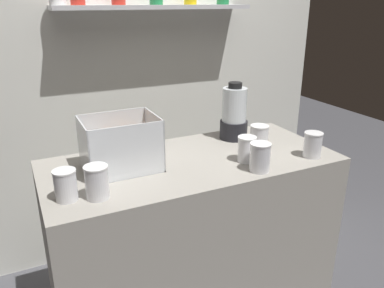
{
  "coord_description": "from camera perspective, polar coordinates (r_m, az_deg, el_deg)",
  "views": [
    {
      "loc": [
        -0.73,
        -1.53,
        1.62
      ],
      "look_at": [
        0.0,
        0.0,
        0.98
      ],
      "focal_mm": 35.93,
      "sensor_mm": 36.0,
      "label": 1
    }
  ],
  "objects": [
    {
      "name": "juice_cup_pomegranate_far_left",
      "position": [
        1.54,
        -18.23,
        -6.06
      ],
      "size": [
        0.09,
        0.09,
        0.12
      ],
      "color": "white",
      "rests_on": "counter"
    },
    {
      "name": "juice_cup_mango_left",
      "position": [
        1.52,
        -13.91,
        -5.85
      ],
      "size": [
        0.09,
        0.09,
        0.13
      ],
      "color": "white",
      "rests_on": "counter"
    },
    {
      "name": "back_wall_unit",
      "position": [
        2.44,
        -7.96,
        12.01
      ],
      "size": [
        2.6,
        0.24,
        2.5
      ],
      "color": "silver",
      "rests_on": "ground_plane"
    },
    {
      "name": "juice_cup_pomegranate_middle",
      "position": [
        1.73,
        10.04,
        -2.22
      ],
      "size": [
        0.09,
        0.09,
        0.13
      ],
      "color": "white",
      "rests_on": "counter"
    },
    {
      "name": "blender_pitcher",
      "position": [
        2.1,
        6.26,
        4.34
      ],
      "size": [
        0.15,
        0.15,
        0.31
      ],
      "color": "black",
      "rests_on": "counter"
    },
    {
      "name": "counter",
      "position": [
        2.06,
        -0.0,
        -13.95
      ],
      "size": [
        1.4,
        0.64,
        0.9
      ],
      "primitive_type": "cube",
      "color": "#9E998E",
      "rests_on": "ground_plane"
    },
    {
      "name": "juice_cup_carrot_far_right",
      "position": [
        1.97,
        9.91,
        0.69
      ],
      "size": [
        0.09,
        0.09,
        0.13
      ],
      "color": "white",
      "rests_on": "counter"
    },
    {
      "name": "juice_cup_mango_rightmost",
      "position": [
        1.95,
        17.45,
        -0.34
      ],
      "size": [
        0.09,
        0.09,
        0.12
      ],
      "color": "white",
      "rests_on": "counter"
    },
    {
      "name": "carrot_display_bin",
      "position": [
        1.75,
        -10.35,
        -1.31
      ],
      "size": [
        0.33,
        0.25,
        0.24
      ],
      "color": "white",
      "rests_on": "counter"
    },
    {
      "name": "juice_cup_carrot_right",
      "position": [
        1.82,
        8.13,
        -0.88
      ],
      "size": [
        0.09,
        0.09,
        0.12
      ],
      "color": "white",
      "rests_on": "counter"
    }
  ]
}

